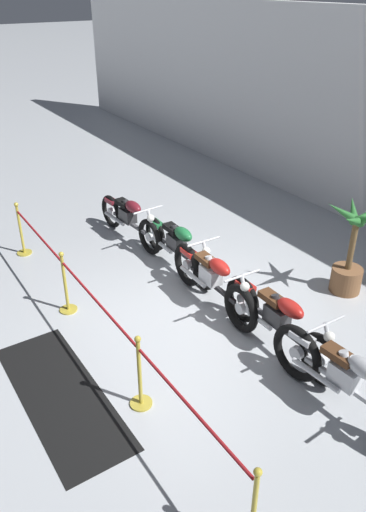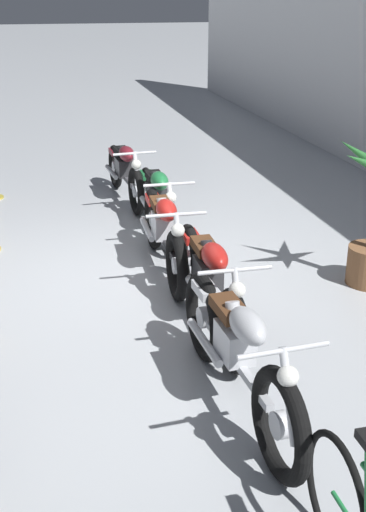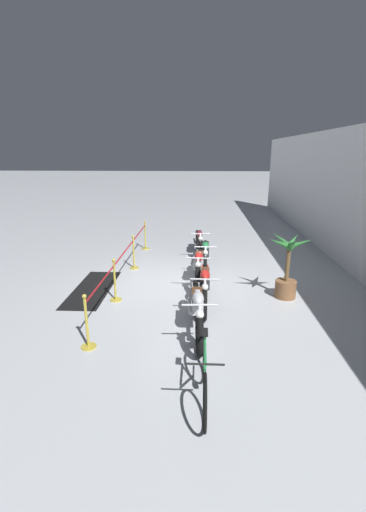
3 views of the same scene
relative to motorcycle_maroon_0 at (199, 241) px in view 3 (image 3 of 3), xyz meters
The scene contains 13 objects.
ground_plane 2.87m from the motorcycle_maroon_0, 10.84° to the right, with size 120.00×120.00×0.00m, color #B2B7BC.
motorcycle_maroon_0 is the anchor object (origin of this frame).
motorcycle_green_1 1.49m from the motorcycle_maroon_0, ahead, with size 2.31×0.62×0.91m.
motorcycle_red_2 2.79m from the motorcycle_maroon_0, ahead, with size 2.25×0.62×0.95m.
motorcycle_red_3 4.16m from the motorcycle_maroon_0, ahead, with size 2.36×0.62×0.95m.
motorcycle_silver_4 5.50m from the motorcycle_maroon_0, ahead, with size 2.35×0.62×0.97m.
bicycle 7.42m from the motorcycle_maroon_0, ahead, with size 1.76×0.48×0.97m.
potted_palm_left_of_row 4.25m from the motorcycle_maroon_0, 30.38° to the left, with size 1.04×1.08×1.64m.
stanchion_far_left 2.52m from the motorcycle_maroon_0, 52.03° to the right, with size 6.84×0.28×1.05m.
stanchion_mid_left 2.59m from the motorcycle_maroon_0, 50.05° to the right, with size 0.28×0.28×1.05m.
stanchion_mid_right 4.51m from the motorcycle_maroon_0, 26.06° to the right, with size 0.28×0.28×1.05m.
stanchion_far_right 6.46m from the motorcycle_maroon_0, 17.86° to the right, with size 0.28×0.28×1.05m.
floor_banner 4.38m from the motorcycle_maroon_0, 39.35° to the right, with size 2.64×0.93×0.01m, color black.
Camera 3 is at (8.80, 0.56, 3.42)m, focal length 24.00 mm.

